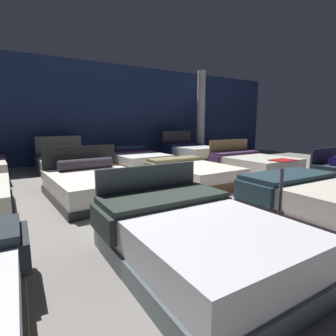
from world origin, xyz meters
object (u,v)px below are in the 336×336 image
object	(u,v)px
bed_2	(320,201)
bed_9	(66,165)
support_pillar	(201,114)
bed_11	(192,153)
price_sign	(279,211)
bed_10	(138,159)
bed_5	(97,184)
bed_6	(193,173)
bed_1	(194,239)
bed_7	(253,164)

from	to	relation	value
bed_2	bed_9	bearing A→B (deg)	113.40
support_pillar	bed_11	bearing A→B (deg)	-141.19
bed_11	price_sign	distance (m)	6.89
bed_9	price_sign	bearing A→B (deg)	-78.30
bed_10	bed_5	bearing A→B (deg)	-130.61
bed_2	bed_10	size ratio (longest dim) A/B	1.01
bed_9	support_pillar	world-z (taller)	support_pillar
bed_6	price_sign	size ratio (longest dim) A/B	2.19
bed_5	price_sign	xyz separation A→B (m)	(1.16, -3.08, 0.14)
bed_1	support_pillar	bearing A→B (deg)	51.47
bed_9	support_pillar	distance (m)	5.96
bed_11	price_sign	xyz separation A→B (m)	(-3.36, -6.02, 0.09)
bed_2	support_pillar	xyz separation A→B (m)	(3.42, 6.86, 1.48)
bed_9	bed_10	xyz separation A→B (m)	(2.25, -0.02, -0.01)
bed_11	support_pillar	world-z (taller)	support_pillar
bed_7	support_pillar	size ratio (longest dim) A/B	0.60
bed_9	bed_11	size ratio (longest dim) A/B	1.09
bed_7	bed_9	size ratio (longest dim) A/B	0.96
bed_10	bed_11	size ratio (longest dim) A/B	1.00
bed_9	bed_10	distance (m)	2.25
bed_9	price_sign	world-z (taller)	bed_9
support_pillar	bed_10	bearing A→B (deg)	-164.18
support_pillar	bed_1	bearing A→B (deg)	-129.87
bed_7	bed_10	size ratio (longest dim) A/B	1.05
bed_2	bed_10	distance (m)	5.88
bed_1	bed_9	distance (m)	5.92
bed_11	bed_5	bearing A→B (deg)	-148.58
bed_7	price_sign	bearing A→B (deg)	-135.42
bed_10	price_sign	distance (m)	6.15
bed_5	bed_11	world-z (taller)	bed_11
bed_11	price_sign	world-z (taller)	bed_11
bed_9	price_sign	size ratio (longest dim) A/B	2.25
bed_6	bed_7	distance (m)	2.18
bed_1	bed_10	bearing A→B (deg)	69.97
bed_1	bed_2	bearing A→B (deg)	1.82
bed_1	bed_11	size ratio (longest dim) A/B	1.03
bed_1	bed_7	xyz separation A→B (m)	(4.44, 2.99, -0.02)
bed_2	bed_7	xyz separation A→B (m)	(2.12, 2.97, -0.02)
bed_5	bed_9	bearing A→B (deg)	86.80
bed_5	bed_7	size ratio (longest dim) A/B	1.02
bed_2	bed_6	bearing A→B (deg)	93.48
bed_9	bed_5	bearing A→B (deg)	-89.84
bed_6	bed_7	world-z (taller)	bed_7
bed_6	bed_5	bearing A→B (deg)	178.99
bed_1	bed_5	xyz separation A→B (m)	(-0.01, 2.95, -0.03)
bed_1	bed_6	world-z (taller)	bed_1
bed_7	price_sign	xyz separation A→B (m)	(-3.29, -3.12, 0.13)
bed_7	bed_10	distance (m)	3.61
price_sign	bed_9	bearing A→B (deg)	100.19
bed_10	support_pillar	xyz separation A→B (m)	(3.43, 0.97, 1.54)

